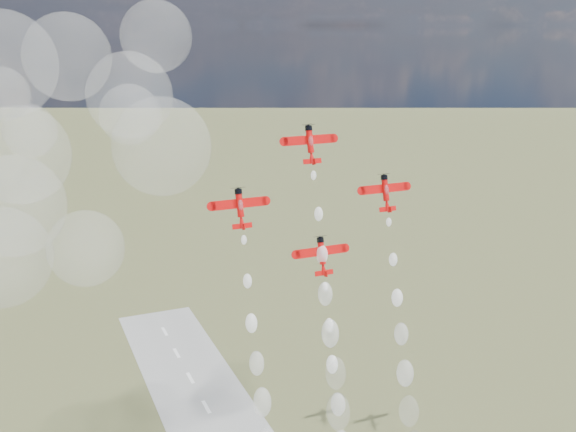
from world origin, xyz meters
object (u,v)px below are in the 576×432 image
(plane_right, at_px, (386,192))
(plane_lead, at_px, (310,143))
(plane_left, at_px, (240,207))
(plane_slot, at_px, (322,255))

(plane_right, bearing_deg, plane_lead, 169.18)
(plane_lead, xyz_separation_m, plane_right, (15.88, -3.04, -10.69))
(plane_lead, bearing_deg, plane_left, -169.18)
(plane_left, xyz_separation_m, plane_slot, (15.88, -3.04, -10.69))
(plane_left, relative_size, plane_slot, 1.00)
(plane_lead, relative_size, plane_right, 1.00)
(plane_lead, height_order, plane_right, plane_lead)
(plane_lead, distance_m, plane_left, 19.38)
(plane_lead, xyz_separation_m, plane_slot, (0.00, -6.07, -21.38))
(plane_slot, bearing_deg, plane_left, 169.18)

